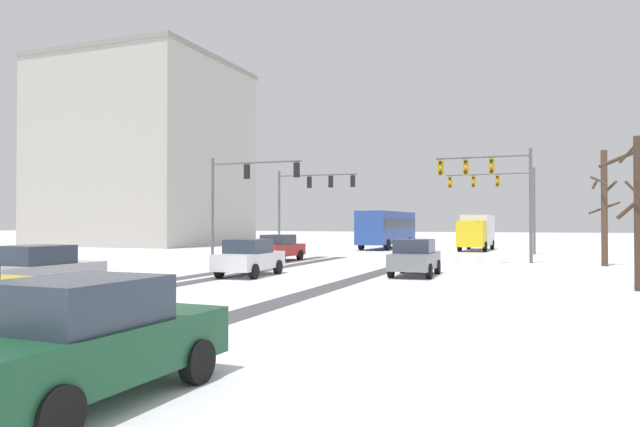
# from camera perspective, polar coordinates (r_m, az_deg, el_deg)

# --- Properties ---
(wheel_track_left_lane) EXTENTS (0.95, 35.37, 0.01)m
(wheel_track_left_lane) POSITION_cam_1_polar(r_m,az_deg,el_deg) (24.73, -14.40, -6.31)
(wheel_track_left_lane) COLOR #4C4C51
(wheel_track_left_lane) RESTS_ON ground
(wheel_track_right_lane) EXTENTS (1.01, 35.37, 0.01)m
(wheel_track_right_lane) POSITION_cam_1_polar(r_m,az_deg,el_deg) (21.44, 1.28, -7.17)
(wheel_track_right_lane) COLOR #4C4C51
(wheel_track_right_lane) RESTS_ON ground
(wheel_track_center) EXTENTS (0.96, 35.37, 0.01)m
(wheel_track_center) POSITION_cam_1_polar(r_m,az_deg,el_deg) (23.97, -11.72, -6.50)
(wheel_track_center) COLOR #4C4C51
(wheel_track_center) RESTS_ON ground
(sidewalk_kerb_right) EXTENTS (4.00, 35.37, 0.12)m
(sidewalk_kerb_right) POSITION_cam_1_polar(r_m,az_deg,el_deg) (18.59, 23.45, -7.88)
(sidewalk_kerb_right) COLOR white
(sidewalk_kerb_right) RESTS_ON ground
(traffic_signal_far_left) EXTENTS (6.55, 0.56, 6.50)m
(traffic_signal_far_left) POSITION_cam_1_polar(r_m,az_deg,el_deg) (45.66, -1.02, 2.16)
(traffic_signal_far_left) COLOR #56565B
(traffic_signal_far_left) RESTS_ON ground
(traffic_signal_far_right) EXTENTS (6.64, 0.52, 6.50)m
(traffic_signal_far_right) POSITION_cam_1_polar(r_m,az_deg,el_deg) (46.39, 17.02, 2.15)
(traffic_signal_far_right) COLOR #56565B
(traffic_signal_far_right) RESTS_ON ground
(traffic_signal_near_left) EXTENTS (6.24, 0.42, 6.50)m
(traffic_signal_near_left) POSITION_cam_1_polar(r_m,az_deg,el_deg) (36.76, -7.61, 2.68)
(traffic_signal_near_left) COLOR #56565B
(traffic_signal_near_left) RESTS_ON ground
(traffic_signal_near_right) EXTENTS (5.28, 0.41, 6.50)m
(traffic_signal_near_right) POSITION_cam_1_polar(r_m,az_deg,el_deg) (34.28, 16.51, 3.16)
(traffic_signal_near_right) COLOR #56565B
(traffic_signal_near_right) RESTS_ON ground
(car_red_lead) EXTENTS (1.93, 4.15, 1.62)m
(car_red_lead) POSITION_cam_1_polar(r_m,az_deg,el_deg) (35.81, -4.04, -3.37)
(car_red_lead) COLOR red
(car_red_lead) RESTS_ON ground
(car_grey_second) EXTENTS (1.94, 4.15, 1.62)m
(car_grey_second) POSITION_cam_1_polar(r_m,az_deg,el_deg) (26.03, 9.30, -4.27)
(car_grey_second) COLOR slate
(car_grey_second) RESTS_ON ground
(car_white_third) EXTENTS (1.96, 4.17, 1.62)m
(car_white_third) POSITION_cam_1_polar(r_m,az_deg,el_deg) (25.76, -6.95, -4.31)
(car_white_third) COLOR silver
(car_white_third) RESTS_ON ground
(car_silver_fourth) EXTENTS (1.93, 4.15, 1.62)m
(car_silver_fourth) POSITION_cam_1_polar(r_m,az_deg,el_deg) (20.65, -25.88, -5.05)
(car_silver_fourth) COLOR #B7BABF
(car_silver_fourth) RESTS_ON ground
(car_dark_green_sixth) EXTENTS (1.91, 4.14, 1.62)m
(car_dark_green_sixth) POSITION_cam_1_polar(r_m,az_deg,el_deg) (8.25, -21.96, -11.42)
(car_dark_green_sixth) COLOR #194C2D
(car_dark_green_sixth) RESTS_ON ground
(bus_oncoming) EXTENTS (2.99, 11.09, 3.38)m
(bus_oncoming) POSITION_cam_1_polar(r_m,az_deg,el_deg) (53.72, 6.62, -1.31)
(bus_oncoming) COLOR #284793
(bus_oncoming) RESTS_ON ground
(box_truck_delivery) EXTENTS (2.52, 7.48, 3.02)m
(box_truck_delivery) POSITION_cam_1_polar(r_m,az_deg,el_deg) (51.26, 15.11, -1.70)
(box_truck_delivery) COLOR yellow
(box_truck_delivery) RESTS_ON ground
(bare_tree_sidewalk_mid) EXTENTS (2.33, 2.36, 5.60)m
(bare_tree_sidewalk_mid) POSITION_cam_1_polar(r_m,az_deg,el_deg) (22.76, 28.74, 0.66)
(bare_tree_sidewalk_mid) COLOR #423023
(bare_tree_sidewalk_mid) RESTS_ON ground
(bare_tree_sidewalk_far) EXTENTS (1.63, 1.64, 6.29)m
(bare_tree_sidewalk_far) POSITION_cam_1_polar(r_m,az_deg,el_deg) (35.04, 26.13, 0.66)
(bare_tree_sidewalk_far) COLOR #4C3828
(bare_tree_sidewalk_far) RESTS_ON ground
(office_building_far_left_block) EXTENTS (18.58, 17.63, 19.79)m
(office_building_far_left_block) POSITION_cam_1_polar(r_m,az_deg,el_deg) (66.90, -16.79, 5.59)
(office_building_far_left_block) COLOR #B2ADA3
(office_building_far_left_block) RESTS_ON ground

